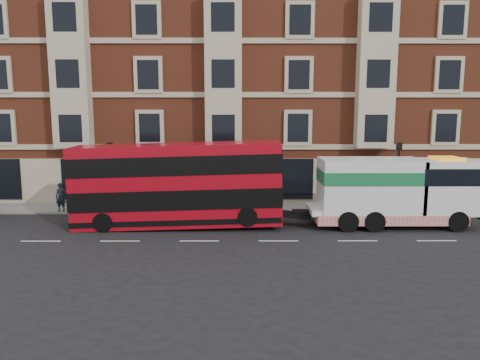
% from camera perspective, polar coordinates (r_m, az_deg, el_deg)
% --- Properties ---
extents(ground, '(120.00, 120.00, 0.00)m').
position_cam_1_polar(ground, '(23.86, -4.98, -7.42)').
color(ground, black).
rests_on(ground, ground).
extents(sidewalk, '(90.00, 3.00, 0.15)m').
position_cam_1_polar(sidewalk, '(31.09, -3.85, -3.41)').
color(sidewalk, slate).
rests_on(sidewalk, ground).
extents(victorian_terrace, '(45.00, 12.00, 20.40)m').
position_cam_1_polar(victorian_terrace, '(37.99, -2.51, 13.99)').
color(victorian_terrace, brown).
rests_on(victorian_terrace, ground).
extents(lamp_post_west, '(0.35, 0.15, 4.35)m').
position_cam_1_polar(lamp_post_west, '(30.35, -15.44, 0.98)').
color(lamp_post_west, black).
rests_on(lamp_post_west, sidewalk).
extents(lamp_post_east, '(0.35, 0.15, 4.35)m').
position_cam_1_polar(lamp_post_east, '(30.96, 18.69, 0.98)').
color(lamp_post_east, black).
rests_on(lamp_post_east, sidewalk).
extents(double_decker_bus, '(11.53, 2.65, 4.67)m').
position_cam_1_polar(double_decker_bus, '(26.31, -7.65, -0.41)').
color(double_decker_bus, '#A30915').
rests_on(double_decker_bus, ground).
extents(tow_truck, '(9.23, 2.73, 3.85)m').
position_cam_1_polar(tow_truck, '(27.56, 18.10, -1.26)').
color(tow_truck, white).
rests_on(tow_truck, ground).
extents(pedestrian, '(0.69, 0.47, 1.82)m').
position_cam_1_polar(pedestrian, '(31.56, -21.01, -1.98)').
color(pedestrian, black).
rests_on(pedestrian, sidewalk).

